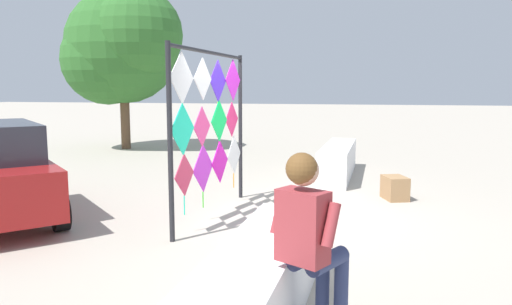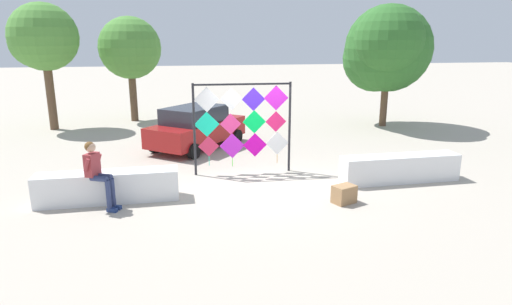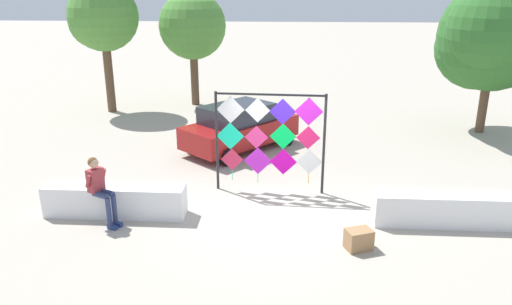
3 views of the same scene
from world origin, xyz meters
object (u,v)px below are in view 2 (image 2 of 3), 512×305
Objects in this scene: tree_palm_like at (41,39)px; tree_far_right at (129,48)px; tree_broadleaf at (385,49)px; cardboard_box_large at (344,194)px; kite_display_rack at (243,120)px; parked_car at (197,127)px; seated_vendor at (97,170)px.

tree_palm_like is 1.09× the size of tree_far_right.
tree_broadleaf is (14.43, -2.26, -0.43)m from tree_palm_like.
cardboard_box_large is 0.10× the size of tree_broadleaf.
tree_far_right is 0.92× the size of tree_broadleaf.
parked_car is (-1.10, 3.35, -0.80)m from kite_display_rack.
cardboard_box_large is (1.94, -2.87, -1.35)m from kite_display_rack.
seated_vendor is 0.30× the size of tree_palm_like.
kite_display_rack reaches higher than seated_vendor.
tree_palm_like is (-3.42, 10.18, 2.89)m from seated_vendor.
seated_vendor is at bearing -89.90° from tree_far_right.
tree_far_right is at bearing 114.54° from cardboard_box_large.
tree_broadleaf reaches higher than parked_car.
seated_vendor is 5.72m from cardboard_box_large.
tree_palm_like is (-7.11, 8.06, 2.27)m from kite_display_rack.
tree_palm_like is 3.72m from tree_far_right.
tree_broadleaf is at bearing 38.39° from kite_display_rack.
parked_car is 9.16m from tree_broadleaf.
seated_vendor is at bearing -71.42° from tree_palm_like.
kite_display_rack is 0.53× the size of tree_broadleaf.
kite_display_rack is 9.52m from tree_broadleaf.
tree_palm_like is at bearing 171.10° from tree_broadleaf.
tree_broadleaf is at bearing 35.75° from seated_vendor.
cardboard_box_large is 14.64m from tree_palm_like.
parked_car is 8.23m from tree_palm_like.
seated_vendor reaches higher than cardboard_box_large.
kite_display_rack is 3.72m from cardboard_box_large.
kite_display_rack is at bearing 124.09° from cardboard_box_large.
tree_palm_like reaches higher than parked_car.
tree_broadleaf reaches higher than kite_display_rack.
parked_car is 6.94m from cardboard_box_large.
tree_palm_like reaches higher than tree_far_right.
tree_far_right is (3.40, 1.45, -0.38)m from tree_palm_like.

